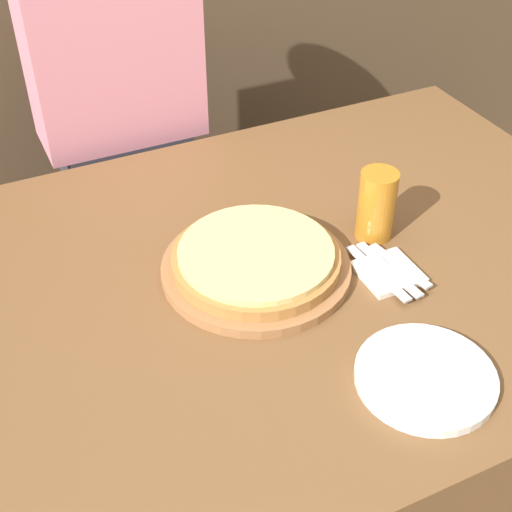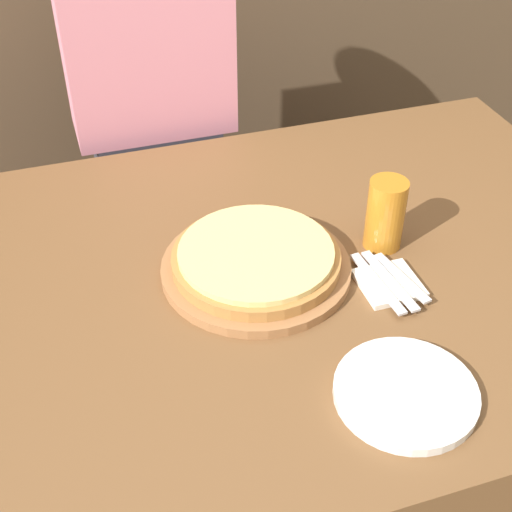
# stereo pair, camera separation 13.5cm
# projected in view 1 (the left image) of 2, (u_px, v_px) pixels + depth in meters

# --- Properties ---
(ground_plane) EXTENTS (12.00, 12.00, 0.00)m
(ground_plane) POSITION_uv_depth(u_px,v_px,m) (267.00, 487.00, 1.83)
(ground_plane) COLOR #756047
(dining_table) EXTENTS (1.56, 1.07, 0.73)m
(dining_table) POSITION_uv_depth(u_px,v_px,m) (269.00, 394.00, 1.61)
(dining_table) COLOR brown
(dining_table) RESTS_ON ground_plane
(pizza_on_board) EXTENTS (0.37, 0.37, 0.06)m
(pizza_on_board) POSITION_uv_depth(u_px,v_px,m) (256.00, 262.00, 1.36)
(pizza_on_board) COLOR #99663D
(pizza_on_board) RESTS_ON dining_table
(beer_glass) EXTENTS (0.08, 0.08, 0.15)m
(beer_glass) POSITION_uv_depth(u_px,v_px,m) (377.00, 202.00, 1.42)
(beer_glass) COLOR #B7701E
(beer_glass) RESTS_ON dining_table
(dinner_plate) EXTENTS (0.23, 0.23, 0.02)m
(dinner_plate) POSITION_uv_depth(u_px,v_px,m) (425.00, 377.00, 1.16)
(dinner_plate) COLOR silver
(dinner_plate) RESTS_ON dining_table
(napkin_stack) EXTENTS (0.11, 0.11, 0.01)m
(napkin_stack) POSITION_uv_depth(u_px,v_px,m) (388.00, 273.00, 1.37)
(napkin_stack) COLOR silver
(napkin_stack) RESTS_ON dining_table
(fork) EXTENTS (0.03, 0.18, 0.00)m
(fork) POSITION_uv_depth(u_px,v_px,m) (378.00, 273.00, 1.35)
(fork) COLOR silver
(fork) RESTS_ON napkin_stack
(dinner_knife) EXTENTS (0.03, 0.18, 0.00)m
(dinner_knife) POSITION_uv_depth(u_px,v_px,m) (389.00, 269.00, 1.36)
(dinner_knife) COLOR silver
(dinner_knife) RESTS_ON napkin_stack
(spoon) EXTENTS (0.05, 0.16, 0.00)m
(spoon) POSITION_uv_depth(u_px,v_px,m) (400.00, 266.00, 1.37)
(spoon) COLOR silver
(spoon) RESTS_ON napkin_stack
(diner_person) EXTENTS (0.40, 0.20, 1.32)m
(diner_person) POSITION_uv_depth(u_px,v_px,m) (125.00, 152.00, 1.88)
(diner_person) COLOR #33333D
(diner_person) RESTS_ON ground_plane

